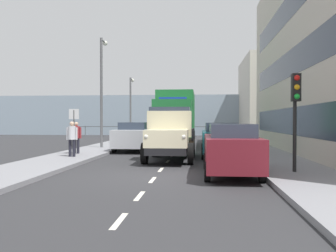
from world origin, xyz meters
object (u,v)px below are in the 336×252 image
object	(u,v)px
lamp_post_far	(131,102)
street_sign	(74,123)
lorry_cargo_green	(176,117)
car_teal_kerbside_1	(221,139)
lamp_post_promenade	(102,83)
truck_vintage_cream	(170,135)
pedestrian_with_bag	(76,135)
car_maroon_kerbside_near	(231,148)
traffic_light_near	(296,101)
car_silver_oppositeside_0	(134,136)
pedestrian_in_dark_coat	(72,136)

from	to	relation	value
lamp_post_far	street_sign	world-z (taller)	lamp_post_far
lorry_cargo_green	street_sign	world-z (taller)	lorry_cargo_green
car_teal_kerbside_1	lamp_post_promenade	size ratio (longest dim) A/B	0.63
truck_vintage_cream	pedestrian_with_bag	bearing A→B (deg)	-18.17
car_maroon_kerbside_near	traffic_light_near	distance (m)	2.60
car_teal_kerbside_1	car_silver_oppositeside_0	bearing A→B (deg)	-32.06
lamp_post_promenade	pedestrian_in_dark_coat	bearing A→B (deg)	92.34
pedestrian_in_dark_coat	traffic_light_near	world-z (taller)	traffic_light_near
pedestrian_with_bag	lamp_post_promenade	bearing A→B (deg)	-91.21
pedestrian_with_bag	traffic_light_near	bearing A→B (deg)	147.81
car_silver_oppositeside_0	pedestrian_with_bag	size ratio (longest dim) A/B	2.88
car_silver_oppositeside_0	lamp_post_far	bearing A→B (deg)	-78.04
car_maroon_kerbside_near	street_sign	xyz separation A→B (m)	(7.22, -5.20, 0.79)
car_silver_oppositeside_0	car_maroon_kerbside_near	bearing A→B (deg)	118.17
car_teal_kerbside_1	traffic_light_near	xyz separation A→B (m)	(-2.07, 6.26, 1.58)
pedestrian_in_dark_coat	lamp_post_promenade	distance (m)	6.89
pedestrian_in_dark_coat	pedestrian_with_bag	distance (m)	1.63
pedestrian_in_dark_coat	traffic_light_near	distance (m)	10.11
truck_vintage_cream	lamp_post_promenade	bearing A→B (deg)	-51.93
lorry_cargo_green	traffic_light_near	distance (m)	14.46
car_maroon_kerbside_near	lamp_post_promenade	distance (m)	13.04
lorry_cargo_green	pedestrian_in_dark_coat	distance (m)	10.26
lorry_cargo_green	truck_vintage_cream	bearing A→B (deg)	92.25
lorry_cargo_green	car_teal_kerbside_1	bearing A→B (deg)	110.49
pedestrian_with_bag	lamp_post_promenade	distance (m)	5.52
truck_vintage_cream	car_teal_kerbside_1	world-z (taller)	truck_vintage_cream
car_maroon_kerbside_near	pedestrian_with_bag	size ratio (longest dim) A/B	2.85
car_maroon_kerbside_near	pedestrian_with_bag	distance (m)	9.33
street_sign	truck_vintage_cream	bearing A→B (deg)	167.93
pedestrian_with_bag	traffic_light_near	xyz separation A→B (m)	(-9.39, 5.91, 1.38)
truck_vintage_cream	lamp_post_promenade	size ratio (longest dim) A/B	0.82
car_teal_kerbside_1	street_sign	xyz separation A→B (m)	(7.22, 0.94, 0.79)
car_teal_kerbside_1	lamp_post_far	xyz separation A→B (m)	(7.33, -14.36, 2.63)
lorry_cargo_green	lamp_post_promenade	xyz separation A→B (m)	(4.47, 3.16, 2.14)
pedestrian_in_dark_coat	lorry_cargo_green	bearing A→B (deg)	-114.39
lorry_cargo_green	pedestrian_with_bag	xyz separation A→B (m)	(4.56, 7.72, -0.99)
car_maroon_kerbside_near	car_silver_oppositeside_0	size ratio (longest dim) A/B	0.99
lorry_cargo_green	pedestrian_in_dark_coat	size ratio (longest dim) A/B	5.02
car_silver_oppositeside_0	lorry_cargo_green	bearing A→B (deg)	-117.29
pedestrian_with_bag	lamp_post_promenade	xyz separation A→B (m)	(-0.10, -4.55, 3.12)
lorry_cargo_green	pedestrian_with_bag	size ratio (longest dim) A/B	5.11
pedestrian_in_dark_coat	lamp_post_far	distance (m)	16.49
car_maroon_kerbside_near	lamp_post_promenade	xyz separation A→B (m)	(7.22, -10.34, 3.32)
traffic_light_near	lamp_post_promenade	distance (m)	14.10
pedestrian_with_bag	street_sign	bearing A→B (deg)	98.85
street_sign	pedestrian_in_dark_coat	bearing A→B (deg)	104.29
lamp_post_far	truck_vintage_cream	bearing A→B (deg)	106.86
car_teal_kerbside_1	pedestrian_in_dark_coat	bearing A→B (deg)	15.59
lorry_cargo_green	pedestrian_in_dark_coat	bearing A→B (deg)	65.61
street_sign	lamp_post_promenade	bearing A→B (deg)	-90.06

